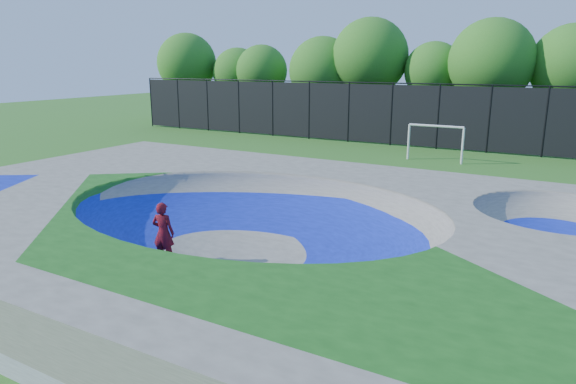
# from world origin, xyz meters

# --- Properties ---
(ground) EXTENTS (120.00, 120.00, 0.00)m
(ground) POSITION_xyz_m (0.00, 0.00, 0.00)
(ground) COLOR #28621B
(ground) RESTS_ON ground
(skate_deck) EXTENTS (22.00, 14.00, 1.50)m
(skate_deck) POSITION_xyz_m (0.00, 0.00, 0.75)
(skate_deck) COLOR gray
(skate_deck) RESTS_ON ground
(skater) EXTENTS (0.70, 0.55, 1.70)m
(skater) POSITION_xyz_m (-1.71, -1.69, 0.85)
(skater) COLOR #B50E1A
(skater) RESTS_ON ground
(skateboard) EXTENTS (0.80, 0.30, 0.05)m
(skateboard) POSITION_xyz_m (-1.71, -1.69, 0.03)
(skateboard) COLOR black
(skateboard) RESTS_ON ground
(soccer_goal) EXTENTS (3.04, 0.12, 2.01)m
(soccer_goal) POSITION_xyz_m (0.95, 16.67, 1.39)
(soccer_goal) COLOR silver
(soccer_goal) RESTS_ON ground
(fence) EXTENTS (48.09, 0.09, 4.04)m
(fence) POSITION_xyz_m (0.00, 21.00, 2.10)
(fence) COLOR black
(fence) RESTS_ON ground
(treeline) EXTENTS (52.91, 6.73, 8.55)m
(treeline) POSITION_xyz_m (-1.00, 25.94, 5.00)
(treeline) COLOR #4B3125
(treeline) RESTS_ON ground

